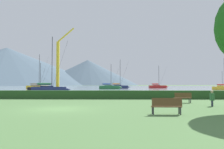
{
  "coord_description": "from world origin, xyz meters",
  "views": [
    {
      "loc": [
        4.09,
        -15.77,
        1.72
      ],
      "look_at": [
        2.33,
        59.21,
        5.01
      ],
      "focal_mm": 36.07,
      "sensor_mm": 36.0,
      "label": 1
    }
  ],
  "objects_px": {
    "sailboat_slip_6": "(39,88)",
    "person_seated_viewer": "(212,97)",
    "sailboat_slip_3": "(38,87)",
    "sailboat_slip_11": "(223,88)",
    "park_bench_near_path": "(183,97)",
    "dock_crane": "(58,69)",
    "sailboat_slip_2": "(119,87)",
    "sailboat_slip_4": "(222,87)",
    "sailboat_slip_1": "(110,87)",
    "park_bench_under_tree": "(166,105)",
    "sailboat_slip_5": "(158,86)",
    "sailboat_slip_10": "(49,89)"
  },
  "relations": [
    {
      "from": "sailboat_slip_6",
      "to": "sailboat_slip_10",
      "type": "height_order",
      "value": "sailboat_slip_10"
    },
    {
      "from": "sailboat_slip_1",
      "to": "sailboat_slip_10",
      "type": "xyz_separation_m",
      "value": [
        -12.34,
        -34.63,
        0.01
      ]
    },
    {
      "from": "sailboat_slip_10",
      "to": "person_seated_viewer",
      "type": "relative_size",
      "value": 10.03
    },
    {
      "from": "sailboat_slip_5",
      "to": "sailboat_slip_11",
      "type": "distance_m",
      "value": 34.66
    },
    {
      "from": "sailboat_slip_5",
      "to": "dock_crane",
      "type": "height_order",
      "value": "dock_crane"
    },
    {
      "from": "sailboat_slip_4",
      "to": "person_seated_viewer",
      "type": "xyz_separation_m",
      "value": [
        -38.07,
        -81.28,
        0.14
      ]
    },
    {
      "from": "park_bench_near_path",
      "to": "dock_crane",
      "type": "bearing_deg",
      "value": 110.7
    },
    {
      "from": "sailboat_slip_3",
      "to": "sailboat_slip_2",
      "type": "bearing_deg",
      "value": 7.06
    },
    {
      "from": "sailboat_slip_6",
      "to": "dock_crane",
      "type": "xyz_separation_m",
      "value": [
        4.34,
        4.57,
        6.0
      ]
    },
    {
      "from": "sailboat_slip_1",
      "to": "sailboat_slip_4",
      "type": "xyz_separation_m",
      "value": [
        48.42,
        14.53,
        -0.18
      ]
    },
    {
      "from": "sailboat_slip_2",
      "to": "sailboat_slip_4",
      "type": "relative_size",
      "value": 1.66
    },
    {
      "from": "sailboat_slip_1",
      "to": "park_bench_near_path",
      "type": "bearing_deg",
      "value": -89.97
    },
    {
      "from": "sailboat_slip_6",
      "to": "person_seated_viewer",
      "type": "bearing_deg",
      "value": -75.57
    },
    {
      "from": "person_seated_viewer",
      "to": "sailboat_slip_10",
      "type": "bearing_deg",
      "value": 141.9
    },
    {
      "from": "sailboat_slip_6",
      "to": "person_seated_viewer",
      "type": "relative_size",
      "value": 6.28
    },
    {
      "from": "sailboat_slip_6",
      "to": "sailboat_slip_3",
      "type": "bearing_deg",
      "value": 91.51
    },
    {
      "from": "park_bench_under_tree",
      "to": "sailboat_slip_6",
      "type": "bearing_deg",
      "value": 116.91
    },
    {
      "from": "sailboat_slip_1",
      "to": "park_bench_under_tree",
      "type": "bearing_deg",
      "value": -93.42
    },
    {
      "from": "sailboat_slip_3",
      "to": "dock_crane",
      "type": "height_order",
      "value": "dock_crane"
    },
    {
      "from": "sailboat_slip_1",
      "to": "person_seated_viewer",
      "type": "height_order",
      "value": "sailboat_slip_1"
    },
    {
      "from": "sailboat_slip_5",
      "to": "park_bench_under_tree",
      "type": "relative_size",
      "value": 6.13
    },
    {
      "from": "sailboat_slip_3",
      "to": "person_seated_viewer",
      "type": "distance_m",
      "value": 80.48
    },
    {
      "from": "sailboat_slip_10",
      "to": "park_bench_under_tree",
      "type": "bearing_deg",
      "value": -82.54
    },
    {
      "from": "park_bench_near_path",
      "to": "sailboat_slip_4",
      "type": "bearing_deg",
      "value": 56.84
    },
    {
      "from": "sailboat_slip_5",
      "to": "person_seated_viewer",
      "type": "height_order",
      "value": "sailboat_slip_5"
    },
    {
      "from": "sailboat_slip_11",
      "to": "park_bench_near_path",
      "type": "relative_size",
      "value": 6.21
    },
    {
      "from": "sailboat_slip_5",
      "to": "park_bench_near_path",
      "type": "xyz_separation_m",
      "value": [
        -12.59,
        -82.97,
        -0.21
      ]
    },
    {
      "from": "park_bench_under_tree",
      "to": "person_seated_viewer",
      "type": "distance_m",
      "value": 6.88
    },
    {
      "from": "sailboat_slip_1",
      "to": "dock_crane",
      "type": "height_order",
      "value": "dock_crane"
    },
    {
      "from": "sailboat_slip_4",
      "to": "sailboat_slip_1",
      "type": "bearing_deg",
      "value": -178.29
    },
    {
      "from": "sailboat_slip_5",
      "to": "sailboat_slip_11",
      "type": "relative_size",
      "value": 1.02
    },
    {
      "from": "sailboat_slip_3",
      "to": "park_bench_under_tree",
      "type": "relative_size",
      "value": 8.1
    },
    {
      "from": "sailboat_slip_4",
      "to": "person_seated_viewer",
      "type": "relative_size",
      "value": 6.01
    },
    {
      "from": "sailboat_slip_3",
      "to": "park_bench_under_tree",
      "type": "xyz_separation_m",
      "value": [
        34.35,
        -75.43,
        -0.25
      ]
    },
    {
      "from": "sailboat_slip_3",
      "to": "sailboat_slip_11",
      "type": "distance_m",
      "value": 67.35
    },
    {
      "from": "sailboat_slip_3",
      "to": "park_bench_near_path",
      "type": "bearing_deg",
      "value": -67.39
    },
    {
      "from": "person_seated_viewer",
      "to": "park_bench_under_tree",
      "type": "bearing_deg",
      "value": -116.14
    },
    {
      "from": "sailboat_slip_10",
      "to": "person_seated_viewer",
      "type": "xyz_separation_m",
      "value": [
        22.69,
        -32.13,
        -0.05
      ]
    },
    {
      "from": "dock_crane",
      "to": "sailboat_slip_5",
      "type": "bearing_deg",
      "value": 44.46
    },
    {
      "from": "person_seated_viewer",
      "to": "dock_crane",
      "type": "height_order",
      "value": "dock_crane"
    },
    {
      "from": "sailboat_slip_1",
      "to": "dock_crane",
      "type": "relative_size",
      "value": 0.49
    },
    {
      "from": "sailboat_slip_5",
      "to": "sailboat_slip_1",
      "type": "bearing_deg",
      "value": -140.5
    },
    {
      "from": "sailboat_slip_11",
      "to": "park_bench_under_tree",
      "type": "distance_m",
      "value": 67.61
    },
    {
      "from": "sailboat_slip_3",
      "to": "sailboat_slip_5",
      "type": "xyz_separation_m",
      "value": [
        50.19,
        15.63,
        -0.04
      ]
    },
    {
      "from": "sailboat_slip_1",
      "to": "sailboat_slip_3",
      "type": "bearing_deg",
      "value": 164.85
    },
    {
      "from": "sailboat_slip_1",
      "to": "sailboat_slip_4",
      "type": "relative_size",
      "value": 1.26
    },
    {
      "from": "sailboat_slip_5",
      "to": "sailboat_slip_3",
      "type": "bearing_deg",
      "value": -165.02
    },
    {
      "from": "sailboat_slip_1",
      "to": "park_bench_near_path",
      "type": "height_order",
      "value": "sailboat_slip_1"
    },
    {
      "from": "sailboat_slip_2",
      "to": "sailboat_slip_11",
      "type": "bearing_deg",
      "value": -37.9
    },
    {
      "from": "sailboat_slip_1",
      "to": "sailboat_slip_5",
      "type": "height_order",
      "value": "sailboat_slip_5"
    }
  ]
}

